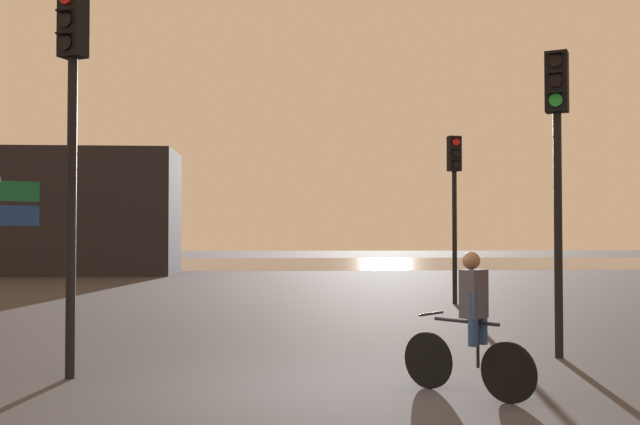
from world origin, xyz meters
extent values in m
plane|color=#333338|center=(0.00, 0.00, 0.00)|extent=(120.00, 120.00, 0.00)
cube|color=slate|center=(0.00, 33.33, 0.00)|extent=(80.00, 16.00, 0.01)
cube|color=black|center=(-11.25, 23.33, 2.68)|extent=(13.15, 4.00, 5.37)
cylinder|color=black|center=(-2.91, 0.99, 2.03)|extent=(0.12, 0.12, 4.06)
cube|color=black|center=(-2.91, 0.99, 4.51)|extent=(0.39, 0.36, 0.90)
cylinder|color=black|center=(-2.97, 0.87, 4.51)|extent=(0.18, 0.11, 0.19)
cube|color=black|center=(-2.98, 0.86, 4.62)|extent=(0.22, 0.19, 0.02)
cylinder|color=black|center=(-2.97, 0.87, 4.22)|extent=(0.18, 0.11, 0.19)
cube|color=black|center=(-2.98, 0.86, 4.33)|extent=(0.22, 0.19, 0.02)
cylinder|color=black|center=(4.26, 9.78, 1.70)|extent=(0.12, 0.12, 3.39)
cube|color=black|center=(4.26, 9.78, 3.84)|extent=(0.35, 0.28, 0.90)
cylinder|color=red|center=(4.28, 9.65, 4.13)|extent=(0.19, 0.06, 0.19)
cube|color=black|center=(4.28, 9.63, 4.24)|extent=(0.20, 0.15, 0.02)
cylinder|color=black|center=(4.28, 9.65, 3.84)|extent=(0.19, 0.06, 0.19)
cube|color=black|center=(4.28, 9.63, 3.95)|extent=(0.20, 0.15, 0.02)
cylinder|color=black|center=(4.28, 9.65, 3.55)|extent=(0.19, 0.06, 0.19)
cube|color=black|center=(4.28, 9.63, 3.66)|extent=(0.20, 0.15, 0.02)
cylinder|color=black|center=(3.81, 2.02, 1.80)|extent=(0.12, 0.12, 3.60)
cube|color=black|center=(3.81, 2.02, 4.05)|extent=(0.40, 0.37, 0.90)
cylinder|color=black|center=(3.75, 1.90, 4.34)|extent=(0.18, 0.12, 0.19)
cube|color=black|center=(3.74, 1.89, 4.45)|extent=(0.22, 0.20, 0.02)
cylinder|color=black|center=(3.75, 1.90, 4.05)|extent=(0.18, 0.12, 0.19)
cube|color=black|center=(3.74, 1.89, 4.16)|extent=(0.22, 0.20, 0.02)
cylinder|color=green|center=(3.75, 1.90, 3.76)|extent=(0.18, 0.12, 0.19)
cube|color=black|center=(3.74, 1.89, 3.87)|extent=(0.22, 0.20, 0.02)
cylinder|color=black|center=(1.47, 0.15, 0.33)|extent=(0.47, 0.52, 0.66)
cylinder|color=black|center=(2.17, -0.63, 0.33)|extent=(0.47, 0.52, 0.66)
cylinder|color=black|center=(1.82, -0.24, 0.83)|extent=(0.59, 0.65, 0.04)
cylinder|color=black|center=(1.92, -0.35, 0.61)|extent=(0.04, 0.04, 0.55)
cylinder|color=black|center=(1.50, 0.11, 0.88)|extent=(0.36, 0.33, 0.03)
cylinder|color=navy|center=(1.99, -0.29, 0.88)|extent=(0.11, 0.11, 0.60)
cylinder|color=navy|center=(1.85, -0.42, 0.88)|extent=(0.11, 0.11, 0.60)
cube|color=#3F3F47|center=(1.89, -0.32, 1.15)|extent=(0.36, 0.35, 0.54)
sphere|color=#846047|center=(1.87, -0.30, 1.52)|extent=(0.20, 0.20, 0.20)
camera|label=1|loc=(-0.34, -8.18, 1.85)|focal=40.00mm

